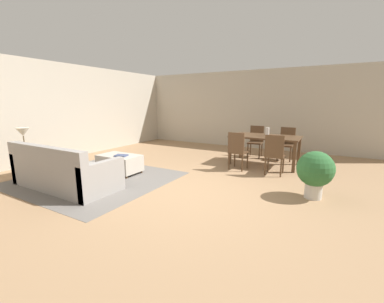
# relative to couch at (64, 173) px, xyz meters

# --- Properties ---
(ground_plane) EXTENTS (10.80, 10.80, 0.00)m
(ground_plane) POSITION_rel_couch_xyz_m (2.13, 0.98, -0.29)
(ground_plane) COLOR #9E7A56
(wall_back) EXTENTS (9.00, 0.12, 2.70)m
(wall_back) POSITION_rel_couch_xyz_m (2.13, 5.98, 1.06)
(wall_back) COLOR #BCB2A0
(wall_back) RESTS_ON ground_plane
(wall_left) EXTENTS (0.12, 11.00, 2.70)m
(wall_left) POSITION_rel_couch_xyz_m (-2.37, 1.48, 1.06)
(wall_left) COLOR #BCB2A0
(wall_left) RESTS_ON ground_plane
(area_rug) EXTENTS (3.00, 2.80, 0.01)m
(area_rug) POSITION_rel_couch_xyz_m (0.10, 0.64, -0.28)
(area_rug) COLOR slate
(area_rug) RESTS_ON ground_plane
(couch) EXTENTS (2.18, 0.92, 0.86)m
(couch) POSITION_rel_couch_xyz_m (0.00, 0.00, 0.00)
(couch) COLOR gray
(couch) RESTS_ON ground_plane
(ottoman_table) EXTENTS (0.96, 0.58, 0.43)m
(ottoman_table) POSITION_rel_couch_xyz_m (0.21, 1.24, -0.05)
(ottoman_table) COLOR #B7AD9E
(ottoman_table) RESTS_ON ground_plane
(side_table) EXTENTS (0.40, 0.40, 0.55)m
(side_table) POSITION_rel_couch_xyz_m (-1.39, 0.04, 0.15)
(side_table) COLOR brown
(side_table) RESTS_ON ground_plane
(table_lamp) EXTENTS (0.26, 0.26, 0.53)m
(table_lamp) POSITION_rel_couch_xyz_m (-1.39, 0.04, 0.68)
(table_lamp) COLOR brown
(table_lamp) RESTS_ON side_table
(dining_table) EXTENTS (1.70, 0.99, 0.76)m
(dining_table) POSITION_rel_couch_xyz_m (2.91, 3.71, 0.38)
(dining_table) COLOR #513823
(dining_table) RESTS_ON ground_plane
(dining_chair_near_left) EXTENTS (0.42, 0.42, 0.92)m
(dining_chair_near_left) POSITION_rel_couch_xyz_m (2.47, 2.84, 0.23)
(dining_chair_near_left) COLOR #513823
(dining_chair_near_left) RESTS_ON ground_plane
(dining_chair_near_right) EXTENTS (0.41, 0.41, 0.92)m
(dining_chair_near_right) POSITION_rel_couch_xyz_m (3.34, 2.83, 0.23)
(dining_chair_near_right) COLOR #513823
(dining_chair_near_right) RESTS_ON ground_plane
(dining_chair_far_left) EXTENTS (0.42, 0.42, 0.92)m
(dining_chair_far_left) POSITION_rel_couch_xyz_m (2.44, 4.56, 0.23)
(dining_chair_far_left) COLOR #513823
(dining_chair_far_left) RESTS_ON ground_plane
(dining_chair_far_right) EXTENTS (0.42, 0.42, 0.92)m
(dining_chair_far_right) POSITION_rel_couch_xyz_m (3.31, 4.55, 0.23)
(dining_chair_far_right) COLOR #513823
(dining_chair_far_right) RESTS_ON ground_plane
(vase_centerpiece) EXTENTS (0.09, 0.09, 0.22)m
(vase_centerpiece) POSITION_rel_couch_xyz_m (2.96, 3.68, 0.58)
(vase_centerpiece) COLOR silver
(vase_centerpiece) RESTS_ON dining_table
(book_on_ottoman) EXTENTS (0.31, 0.27, 0.03)m
(book_on_ottoman) POSITION_rel_couch_xyz_m (0.34, 1.17, 0.15)
(book_on_ottoman) COLOR #3F4C72
(book_on_ottoman) RESTS_ON ottoman_table
(potted_plant) EXTENTS (0.60, 0.60, 0.82)m
(potted_plant) POSITION_rel_couch_xyz_m (4.22, 1.78, 0.19)
(potted_plant) COLOR beige
(potted_plant) RESTS_ON ground_plane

